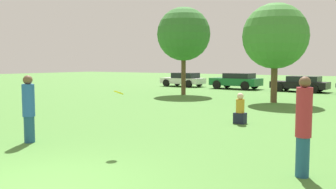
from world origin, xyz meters
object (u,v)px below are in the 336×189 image
person_thrower (29,108)px  person_catcher (303,126)px  parked_car_black (301,84)px  tree_1 (275,36)px  bystander_sitting (240,111)px  parked_car_green (236,80)px  tree_0 (184,34)px  parked_car_white (184,79)px  frisbee (119,93)px

person_thrower → person_catcher: 6.95m
person_thrower → parked_car_black: person_thrower is taller
person_thrower → tree_1: 13.98m
bystander_sitting → parked_car_green: bearing=113.3°
tree_1 → parked_car_black: (-0.61, 8.43, -2.95)m
person_catcher → bystander_sitting: person_catcher is taller
person_catcher → parked_car_black: bearing=-84.6°
tree_0 → parked_car_black: size_ratio=1.43×
parked_car_black → tree_1: bearing=96.8°
parked_car_white → parked_car_green: (5.23, -0.23, 0.04)m
parked_car_black → person_thrower: bearing=87.9°
frisbee → tree_0: 16.33m
tree_1 → person_catcher: bearing=-70.4°
parked_car_white → bystander_sitting: bearing=129.4°
tree_1 → parked_car_black: tree_1 is taller
person_catcher → bystander_sitting: size_ratio=1.74×
tree_0 → parked_car_green: tree_0 is taller
person_catcher → parked_car_white: 26.25m
bystander_sitting → tree_1: (-1.14, 7.48, 3.10)m
person_catcher → parked_car_green: person_catcher is taller
person_catcher → parked_car_black: (-5.08, 20.96, -0.36)m
bystander_sitting → parked_car_green: size_ratio=0.27×
tree_1 → frisbee: bearing=-88.7°
tree_0 → parked_car_black: (6.06, 6.85, -3.45)m
parked_car_green → parked_car_black: bearing=-177.8°
person_catcher → parked_car_black: person_catcher is taller
bystander_sitting → tree_1: tree_1 is taller
tree_0 → parked_car_green: (0.94, 6.88, -3.36)m
bystander_sitting → parked_car_white: size_ratio=0.27×
person_thrower → parked_car_white: person_thrower is taller
bystander_sitting → parked_car_black: bearing=96.3°
frisbee → parked_car_black: frisbee is taller
person_thrower → tree_1: bearing=71.7°
frisbee → tree_1: (-0.29, 12.95, 2.12)m
bystander_sitting → tree_1: bearing=98.7°
parked_car_black → tree_0: bearing=51.1°
person_thrower → parked_car_black: (1.80, 21.95, -0.32)m
person_catcher → parked_car_green: size_ratio=0.46×
bystander_sitting → parked_car_black: parked_car_black is taller
tree_1 → parked_car_green: (-5.74, 8.47, -2.86)m
person_thrower → parked_car_white: (-8.55, 22.22, -0.28)m
parked_car_green → bystander_sitting: bearing=115.9°
person_thrower → parked_car_black: size_ratio=0.44×
bystander_sitting → tree_0: size_ratio=0.19×
person_thrower → parked_car_white: 23.81m
parked_car_green → frisbee: bearing=108.3°
person_thrower → tree_1: size_ratio=0.34×
person_thrower → parked_car_black: bearing=77.1°
tree_1 → person_thrower: bearing=-100.1°
person_catcher → parked_car_green: 23.35m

